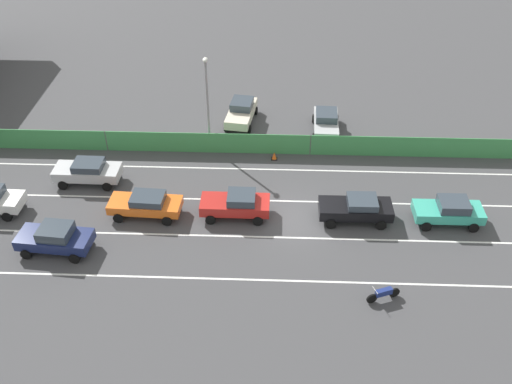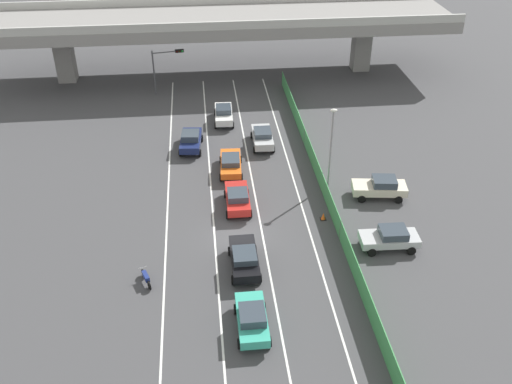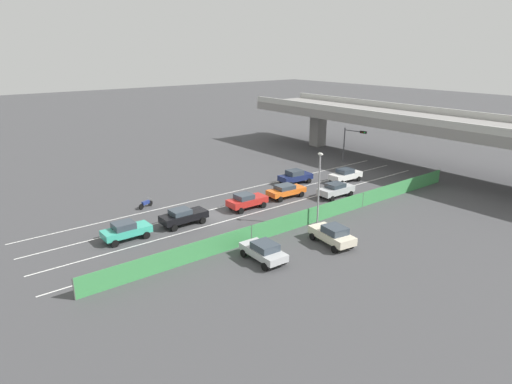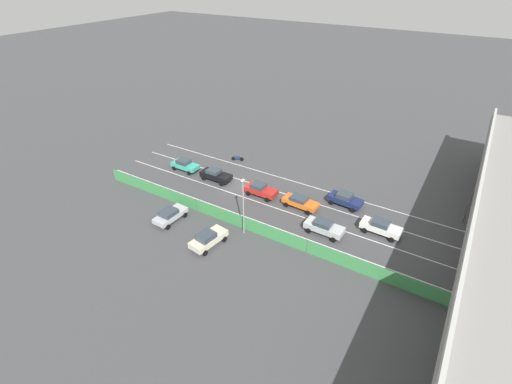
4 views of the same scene
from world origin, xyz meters
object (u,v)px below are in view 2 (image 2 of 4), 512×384
at_px(car_sedan_white, 224,113).
at_px(parked_wagon_silver, 390,237).
at_px(car_taxi_teal, 252,318).
at_px(car_sedan_black, 244,258).
at_px(motorcycle, 146,278).
at_px(traffic_light, 165,62).
at_px(street_lamp, 331,141).
at_px(car_taxi_orange, 231,163).
at_px(car_sedan_red, 238,198).
at_px(car_sedan_silver, 262,137).
at_px(parked_sedan_cream, 380,187).
at_px(car_sedan_navy, 191,140).
at_px(traffic_cone, 323,216).

bearing_deg(car_sedan_white, parked_wagon_silver, -64.04).
height_order(car_taxi_teal, car_sedan_white, car_sedan_white).
height_order(car_taxi_teal, car_sedan_black, car_taxi_teal).
bearing_deg(motorcycle, traffic_light, 88.90).
distance_m(car_sedan_white, street_lamp, 15.91).
bearing_deg(street_lamp, parked_wagon_silver, -73.20).
relative_size(car_taxi_orange, car_sedan_red, 1.06).
height_order(car_sedan_red, street_lamp, street_lamp).
bearing_deg(traffic_light, car_taxi_orange, -71.66).
height_order(car_sedan_silver, parked_sedan_cream, parked_sedan_cream).
xyz_separation_m(car_taxi_orange, car_sedan_white, (-0.03, 10.10, 0.07)).
xyz_separation_m(car_taxi_orange, street_lamp, (8.05, -3.18, 3.45)).
bearing_deg(car_taxi_teal, car_sedan_white, 90.05).
distance_m(car_sedan_silver, car_taxi_teal, 23.70).
bearing_deg(car_taxi_orange, traffic_light, 108.34).
relative_size(car_sedan_red, car_sedan_black, 0.96).
xyz_separation_m(car_sedan_white, traffic_light, (-5.99, 8.07, 2.71)).
bearing_deg(traffic_light, car_sedan_white, -53.39).
height_order(car_sedan_white, car_sedan_black, car_sedan_white).
relative_size(car_taxi_orange, car_sedan_navy, 1.05).
distance_m(car_sedan_white, car_sedan_navy, 6.44).
bearing_deg(parked_wagon_silver, parked_sedan_cream, 79.57).
bearing_deg(parked_wagon_silver, car_sedan_navy, 130.49).
height_order(car_sedan_silver, car_taxi_orange, car_sedan_silver).
xyz_separation_m(parked_wagon_silver, traffic_cone, (-4.04, 3.94, -0.62)).
distance_m(car_sedan_red, car_taxi_teal, 13.18).
bearing_deg(motorcycle, car_sedan_red, 50.58).
xyz_separation_m(car_sedan_red, motorcycle, (-6.80, -8.27, -0.45)).
height_order(street_lamp, traffic_cone, street_lamp).
distance_m(traffic_light, street_lamp, 25.58).
height_order(parked_wagon_silver, traffic_light, traffic_light).
bearing_deg(car_sedan_black, car_taxi_teal, -90.37).
bearing_deg(street_lamp, parked_sedan_cream, -28.80).
bearing_deg(traffic_cone, car_sedan_navy, 128.66).
relative_size(car_taxi_teal, traffic_cone, 7.22).
bearing_deg(car_sedan_black, parked_wagon_silver, 6.60).
bearing_deg(car_sedan_navy, traffic_light, 100.79).
distance_m(car_sedan_red, motorcycle, 10.71).
height_order(car_sedan_red, traffic_light, traffic_light).
xyz_separation_m(car_sedan_red, parked_wagon_silver, (10.53, -6.25, -0.02)).
bearing_deg(car_taxi_orange, car_sedan_silver, 54.09).
bearing_deg(car_sedan_red, parked_wagon_silver, -30.68).
xyz_separation_m(car_sedan_black, motorcycle, (-6.67, -0.79, -0.44)).
relative_size(parked_wagon_silver, traffic_light, 0.84).
relative_size(car_sedan_navy, street_lamp, 0.62).
bearing_deg(car_taxi_orange, car_sedan_navy, 126.63).
bearing_deg(parked_wagon_silver, car_taxi_orange, 131.88).
xyz_separation_m(car_sedan_silver, street_lamp, (4.72, -7.79, 3.40)).
distance_m(car_sedan_silver, parked_wagon_silver, 18.09).
bearing_deg(traffic_cone, traffic_light, 115.86).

